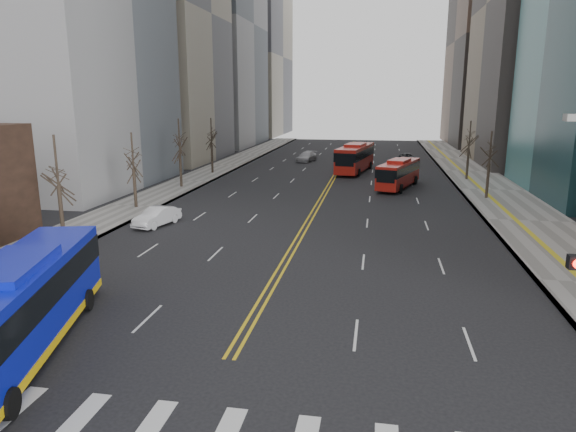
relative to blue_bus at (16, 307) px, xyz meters
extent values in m
cube|color=slate|center=(25.58, 41.00, -1.92)|extent=(7.00, 130.00, 0.15)
cube|color=slate|center=(-8.42, 41.00, -1.92)|extent=(5.00, 130.00, 0.15)
cube|color=silver|center=(4.53, -4.00, -1.99)|extent=(0.70, 4.00, 0.01)
cube|color=gold|center=(7.88, 51.00, -1.99)|extent=(0.15, 100.00, 0.01)
cube|color=gold|center=(8.28, 51.00, -1.99)|extent=(0.15, 100.00, 0.01)
cube|color=gray|center=(-22.92, 62.00, 20.00)|extent=(22.00, 22.00, 44.00)
cube|color=gray|center=(-21.92, 89.00, 22.00)|extent=(20.00, 26.00, 48.00)
cube|color=#796954|center=(38.08, 67.00, 21.00)|extent=(20.00, 26.00, 46.00)
cube|color=gray|center=(-20.92, 121.00, 18.00)|extent=(18.00, 30.00, 40.00)
cube|color=brown|center=(37.08, 99.00, 19.00)|extent=(18.00, 30.00, 42.00)
cylinder|color=black|center=(-7.92, 15.00, -0.05)|extent=(0.28, 0.28, 3.90)
cylinder|color=black|center=(-7.92, 26.00, -0.20)|extent=(0.28, 0.28, 3.60)
cylinder|color=black|center=(-7.92, 37.00, 0.00)|extent=(0.28, 0.28, 4.00)
cylinder|color=black|center=(-7.92, 48.00, -0.10)|extent=(0.28, 0.28, 3.80)
cylinder|color=black|center=(24.08, 36.00, -0.25)|extent=(0.28, 0.28, 3.50)
cylinder|color=black|center=(24.08, 48.00, -0.12)|extent=(0.28, 0.28, 3.75)
cube|color=#0C19BE|center=(0.00, 0.00, -0.07)|extent=(6.10, 13.42, 3.16)
cube|color=black|center=(0.00, 0.00, 0.53)|extent=(6.17, 13.45, 1.12)
cube|color=#0C19BE|center=(0.00, 0.00, 1.61)|extent=(3.33, 5.02, 0.40)
cube|color=yellow|center=(0.00, 0.00, -1.45)|extent=(6.17, 13.45, 0.35)
cylinder|color=black|center=(2.43, -3.70, -1.50)|extent=(0.55, 1.04, 1.00)
cylinder|color=black|center=(-2.43, 3.70, -1.50)|extent=(0.55, 1.04, 1.00)
cylinder|color=black|center=(0.22, 4.42, -1.50)|extent=(0.55, 1.04, 1.00)
cube|color=#AA1A12|center=(15.74, 41.08, -0.39)|extent=(5.07, 10.10, 2.52)
cube|color=black|center=(15.74, 41.08, 0.13)|extent=(5.14, 10.14, 0.92)
cube|color=#AA1A12|center=(15.74, 41.08, 0.98)|extent=(2.74, 3.83, 0.40)
cylinder|color=black|center=(13.73, 38.40, -1.50)|extent=(0.58, 1.04, 1.00)
cylinder|color=black|center=(15.88, 37.73, -1.50)|extent=(0.58, 1.04, 1.00)
cylinder|color=black|center=(15.60, 44.44, -1.50)|extent=(0.58, 1.04, 1.00)
cylinder|color=black|center=(17.75, 43.77, -1.50)|extent=(0.58, 1.04, 1.00)
cube|color=#AA1A12|center=(10.42, 52.75, -0.07)|extent=(4.73, 12.32, 3.15)
cube|color=black|center=(10.42, 52.75, 0.52)|extent=(4.79, 12.35, 1.12)
cube|color=#AA1A12|center=(10.42, 52.75, 1.60)|extent=(2.87, 4.52, 0.40)
cylinder|color=black|center=(8.42, 49.18, -1.50)|extent=(0.46, 1.04, 1.00)
cylinder|color=black|center=(11.11, 48.72, -1.50)|extent=(0.46, 1.04, 1.00)
cylinder|color=black|center=(9.72, 56.77, -1.50)|extent=(0.46, 1.04, 1.00)
cylinder|color=black|center=(12.41, 56.31, -1.50)|extent=(0.46, 1.04, 1.00)
imported|color=silver|center=(-3.39, 20.36, -1.27)|extent=(2.58, 4.67, 1.46)
imported|color=black|center=(15.49, 46.47, -1.34)|extent=(1.94, 3.99, 1.31)
imported|color=#A9A8AD|center=(2.46, 63.02, -1.25)|extent=(3.11, 5.46, 1.49)
imported|color=black|center=(18.00, 66.05, -1.40)|extent=(2.74, 4.57, 1.19)
camera|label=1|loc=(13.40, -16.20, 7.81)|focal=32.00mm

